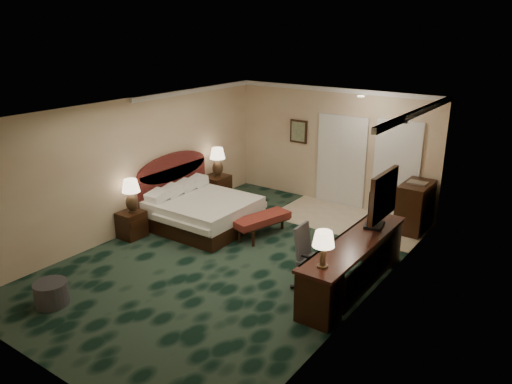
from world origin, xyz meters
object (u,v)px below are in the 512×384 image
Objects in this scene: bed at (204,213)px; lamp_near at (132,196)px; desk at (354,264)px; minibar at (415,207)px; nightstand_near at (132,224)px; bed_bench at (262,226)px; ottoman at (51,293)px; tv at (376,206)px; desk_chair at (315,259)px; lamp_far at (218,162)px; nightstand_far at (217,189)px.

lamp_near is at bearing -124.34° from bed.
minibar is at bearing 89.79° from desk.
nightstand_near is 2.58m from bed_bench.
desk reaches higher than ottoman.
tv is 2.28m from minibar.
desk is at bearing 8.95° from nightstand_near.
desk_chair is (3.13, -0.93, 0.22)m from bed.
minibar is (4.45, 3.59, 0.24)m from nightstand_near.
bed_bench is (2.06, 1.55, -0.06)m from nightstand_near.
lamp_near is 2.59m from lamp_far.
lamp_far is at bearing 167.07° from bed_bench.
ottoman is (-1.14, -3.96, -0.03)m from bed_bench.
bed is 1.28m from bed_bench.
desk is 2.82× the size of minibar.
lamp_far is at bearing 88.54° from nightstand_near.
tv reaches higher than desk_chair.
desk reaches higher than nightstand_far.
bed is 1.83× the size of desk_chair.
nightstand_near is at bearing -127.72° from bed_bench.
ottoman is at bearing -140.73° from desk_chair.
nightstand_far is 4.65m from tv.
nightstand_near is 3.98m from desk_chair.
ottoman is at bearing -68.99° from nightstand_near.
bed is 1.54m from lamp_near.
nightstand_far is 0.95× the size of lamp_near.
desk_chair is (3.92, -2.31, 0.21)m from nightstand_far.
tv is (4.41, -1.17, 0.87)m from nightstand_far.
tv reaches higher than lamp_near.
tv is (4.39, -1.20, 0.22)m from lamp_far.
lamp_far is 5.17m from ottoman.
lamp_near is at bearing -178.75° from desk_chair.
ottoman is 0.48× the size of desk_chair.
nightstand_near is 0.19× the size of desk.
desk_chair is at bearing -139.28° from desk.
lamp_near reaches higher than bed_bench.
desk_chair is at bearing -16.62° from bed.
nightstand_far is 2.61m from lamp_near.
minibar is (0.01, 2.89, 0.09)m from desk.
desk_chair is at bearing 41.63° from ottoman.
nightstand_far reaches higher than nightstand_near.
ottoman is 5.31m from tv.
nightstand_near is at bearing -119.00° from lamp_near.
desk_chair reaches higher than desk.
bed reaches higher than ottoman.
lamp_far is 0.64× the size of desk_chair.
nightstand_far is (0.04, 2.59, 0.05)m from nightstand_near.
nightstand_far reaches higher than ottoman.
minibar is (3.62, 2.37, 0.20)m from bed.
lamp_near is at bearing -141.28° from minibar.
bed is 1.55× the size of bed_bench.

